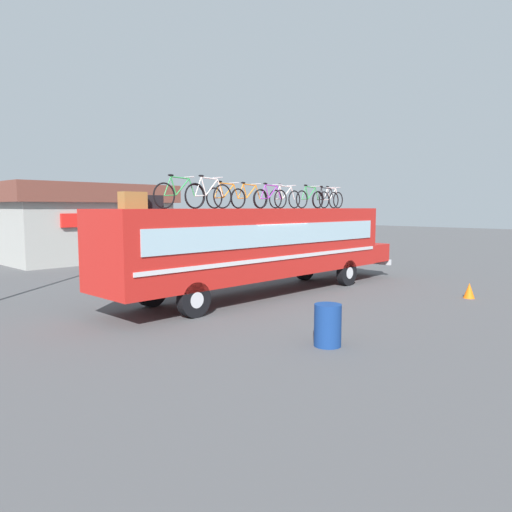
{
  "coord_description": "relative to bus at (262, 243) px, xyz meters",
  "views": [
    {
      "loc": [
        -11.68,
        -11.26,
        3.03
      ],
      "look_at": [
        -0.06,
        0.0,
        1.37
      ],
      "focal_mm": 33.48,
      "sensor_mm": 36.0,
      "label": 1
    }
  ],
  "objects": [
    {
      "name": "rooftop_bicycle_9",
      "position": [
        4.23,
        0.12,
        1.56
      ],
      "size": [
        1.64,
        0.44,
        0.9
      ],
      "color": "black",
      "rests_on": "bus"
    },
    {
      "name": "traffic_cone",
      "position": [
        4.34,
        -5.44,
        -1.54
      ],
      "size": [
        0.36,
        0.36,
        0.51
      ],
      "primitive_type": "cone",
      "color": "orange",
      "rests_on": "ground"
    },
    {
      "name": "rooftop_bicycle_1",
      "position": [
        -3.7,
        -0.31,
        1.59
      ],
      "size": [
        1.78,
        0.44,
        0.96
      ],
      "color": "black",
      "rests_on": "bus"
    },
    {
      "name": "rooftop_bicycle_3",
      "position": [
        -1.71,
        -0.07,
        1.55
      ],
      "size": [
        1.66,
        0.44,
        0.87
      ],
      "color": "black",
      "rests_on": "bus"
    },
    {
      "name": "bus",
      "position": [
        0.0,
        0.0,
        0.0
      ],
      "size": [
        13.08,
        2.42,
        2.98
      ],
      "color": "red",
      "rests_on": "ground"
    },
    {
      "name": "rooftop_bicycle_2",
      "position": [
        -2.67,
        -0.37,
        1.6
      ],
      "size": [
        1.8,
        0.44,
        0.98
      ],
      "color": "black",
      "rests_on": "bus"
    },
    {
      "name": "luggage_bag_1",
      "position": [
        -4.99,
        0.03,
        1.42
      ],
      "size": [
        0.7,
        0.36,
        0.46
      ],
      "primitive_type": "cube",
      "color": "olive",
      "rests_on": "bus"
    },
    {
      "name": "rooftop_bicycle_6",
      "position": [
        1.36,
        0.13,
        1.56
      ],
      "size": [
        1.72,
        0.44,
        0.89
      ],
      "color": "black",
      "rests_on": "bus"
    },
    {
      "name": "rooftop_bicycle_7",
      "position": [
        2.26,
        -0.32,
        1.55
      ],
      "size": [
        1.64,
        0.44,
        0.87
      ],
      "color": "black",
      "rests_on": "bus"
    },
    {
      "name": "roadside_building",
      "position": [
        0.97,
        15.86,
        0.42
      ],
      "size": [
        9.34,
        7.64,
        4.31
      ],
      "color": "#9E9E99",
      "rests_on": "ground"
    },
    {
      "name": "luggage_bag_2",
      "position": [
        -4.29,
        0.29,
        1.38
      ],
      "size": [
        0.66,
        0.4,
        0.38
      ],
      "primitive_type": "cube",
      "color": "black",
      "rests_on": "bus"
    },
    {
      "name": "trash_bin",
      "position": [
        -3.49,
        -5.29,
        -1.33
      ],
      "size": [
        0.6,
        0.6,
        0.93
      ],
      "primitive_type": "cylinder",
      "color": "navy",
      "rests_on": "ground"
    },
    {
      "name": "ground_plane",
      "position": [
        -0.23,
        -0.0,
        -1.8
      ],
      "size": [
        120.0,
        120.0,
        0.0
      ],
      "primitive_type": "plane",
      "color": "#4C4C4F"
    },
    {
      "name": "rooftop_bicycle_4",
      "position": [
        -0.63,
        -0.01,
        1.55
      ],
      "size": [
        1.67,
        0.44,
        0.87
      ],
      "color": "black",
      "rests_on": "bus"
    },
    {
      "name": "rooftop_bicycle_5",
      "position": [
        0.33,
        -0.11,
        1.56
      ],
      "size": [
        1.67,
        0.44,
        0.88
      ],
      "color": "black",
      "rests_on": "bus"
    },
    {
      "name": "rooftop_bicycle_8",
      "position": [
        3.31,
        -0.27,
        1.55
      ],
      "size": [
        1.71,
        0.44,
        0.86
      ],
      "color": "black",
      "rests_on": "bus"
    }
  ]
}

